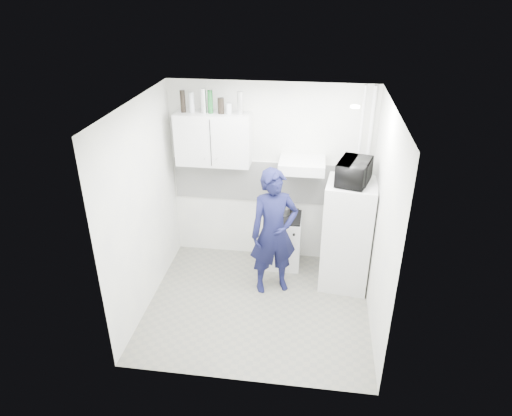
# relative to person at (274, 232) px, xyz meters

# --- Properties ---
(floor) EXTENTS (2.80, 2.80, 0.00)m
(floor) POSITION_rel_person_xyz_m (-0.15, -0.40, -0.86)
(floor) COLOR slate
(floor) RESTS_ON ground
(ceiling) EXTENTS (2.80, 2.80, 0.00)m
(ceiling) POSITION_rel_person_xyz_m (-0.15, -0.40, 1.74)
(ceiling) COLOR white
(ceiling) RESTS_ON wall_back
(wall_back) EXTENTS (2.80, 0.00, 2.80)m
(wall_back) POSITION_rel_person_xyz_m (-0.15, 0.85, 0.44)
(wall_back) COLOR white
(wall_back) RESTS_ON floor
(wall_left) EXTENTS (0.00, 2.60, 2.60)m
(wall_left) POSITION_rel_person_xyz_m (-1.55, -0.40, 0.44)
(wall_left) COLOR white
(wall_left) RESTS_ON floor
(wall_right) EXTENTS (0.00, 2.60, 2.60)m
(wall_right) POSITION_rel_person_xyz_m (1.25, -0.40, 0.44)
(wall_right) COLOR white
(wall_right) RESTS_ON floor
(person) EXTENTS (0.74, 0.61, 1.72)m
(person) POSITION_rel_person_xyz_m (0.00, 0.00, 0.00)
(person) COLOR #0F1134
(person) RESTS_ON floor
(stove) EXTENTS (0.48, 0.48, 0.76)m
(stove) POSITION_rel_person_xyz_m (0.09, 0.60, -0.48)
(stove) COLOR silver
(stove) RESTS_ON floor
(fridge) EXTENTS (0.69, 0.69, 1.50)m
(fridge) POSITION_rel_person_xyz_m (0.95, 0.25, -0.11)
(fridge) COLOR silver
(fridge) RESTS_ON floor
(stove_top) EXTENTS (0.46, 0.46, 0.03)m
(stove_top) POSITION_rel_person_xyz_m (0.09, 0.60, -0.09)
(stove_top) COLOR black
(stove_top) RESTS_ON stove
(saucepan) EXTENTS (0.19, 0.19, 0.11)m
(saucepan) POSITION_rel_person_xyz_m (0.06, 0.68, -0.02)
(saucepan) COLOR silver
(saucepan) RESTS_ON stove_top
(microwave) EXTENTS (0.61, 0.49, 0.29)m
(microwave) POSITION_rel_person_xyz_m (0.95, 0.25, 0.79)
(microwave) COLOR black
(microwave) RESTS_ON fridge
(bottle_a) EXTENTS (0.07, 0.07, 0.29)m
(bottle_a) POSITION_rel_person_xyz_m (-1.29, 0.67, 1.48)
(bottle_a) COLOR black
(bottle_a) RESTS_ON upper_cabinet
(bottle_b) EXTENTS (0.07, 0.07, 0.27)m
(bottle_b) POSITION_rel_person_xyz_m (-1.17, 0.67, 1.47)
(bottle_b) COLOR #B2B7BC
(bottle_b) RESTS_ON upper_cabinet
(bottle_c) EXTENTS (0.08, 0.08, 0.32)m
(bottle_c) POSITION_rel_person_xyz_m (-1.01, 0.67, 1.50)
(bottle_c) COLOR silver
(bottle_c) RESTS_ON upper_cabinet
(bottle_d) EXTENTS (0.07, 0.07, 0.30)m
(bottle_d) POSITION_rel_person_xyz_m (-0.92, 0.67, 1.49)
(bottle_d) COLOR #144C1E
(bottle_d) RESTS_ON upper_cabinet
(canister_a) EXTENTS (0.08, 0.08, 0.20)m
(canister_a) POSITION_rel_person_xyz_m (-0.78, 0.67, 1.44)
(canister_a) COLOR black
(canister_a) RESTS_ON upper_cabinet
(canister_b) EXTENTS (0.07, 0.07, 0.14)m
(canister_b) POSITION_rel_person_xyz_m (-0.68, 0.67, 1.41)
(canister_b) COLOR #B2B7BC
(canister_b) RESTS_ON upper_cabinet
(bottle_e) EXTENTS (0.07, 0.07, 0.29)m
(bottle_e) POSITION_rel_person_xyz_m (-0.53, 0.67, 1.48)
(bottle_e) COLOR silver
(bottle_e) RESTS_ON upper_cabinet
(upper_cabinet) EXTENTS (1.00, 0.35, 0.70)m
(upper_cabinet) POSITION_rel_person_xyz_m (-0.90, 0.67, 0.99)
(upper_cabinet) COLOR silver
(upper_cabinet) RESTS_ON wall_back
(range_hood) EXTENTS (0.60, 0.50, 0.14)m
(range_hood) POSITION_rel_person_xyz_m (0.30, 0.60, 0.71)
(range_hood) COLOR silver
(range_hood) RESTS_ON wall_back
(backsplash) EXTENTS (2.74, 0.03, 0.60)m
(backsplash) POSITION_rel_person_xyz_m (-0.15, 0.83, 0.34)
(backsplash) COLOR white
(backsplash) RESTS_ON wall_back
(pipe_a) EXTENTS (0.05, 0.05, 2.60)m
(pipe_a) POSITION_rel_person_xyz_m (1.15, 0.77, 0.44)
(pipe_a) COLOR silver
(pipe_a) RESTS_ON floor
(pipe_b) EXTENTS (0.04, 0.04, 2.60)m
(pipe_b) POSITION_rel_person_xyz_m (1.03, 0.77, 0.44)
(pipe_b) COLOR silver
(pipe_b) RESTS_ON floor
(ceiling_spot_fixture) EXTENTS (0.10, 0.10, 0.02)m
(ceiling_spot_fixture) POSITION_rel_person_xyz_m (0.85, -0.20, 1.71)
(ceiling_spot_fixture) COLOR white
(ceiling_spot_fixture) RESTS_ON ceiling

